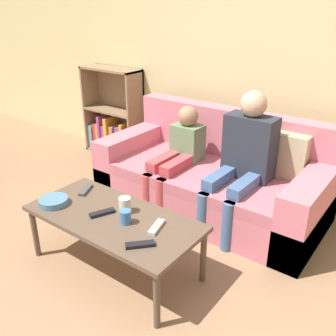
% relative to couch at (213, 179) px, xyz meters
% --- Properties ---
extents(ground_plane, '(22.00, 22.00, 0.00)m').
position_rel_couch_xyz_m(ground_plane, '(0.10, -1.73, -0.27)').
color(ground_plane, '#997251').
extents(wall_back, '(12.00, 0.06, 2.60)m').
position_rel_couch_xyz_m(wall_back, '(0.10, 0.61, 1.03)').
color(wall_back, beige).
rests_on(wall_back, ground_plane).
extents(couch, '(1.94, 0.92, 0.83)m').
position_rel_couch_xyz_m(couch, '(0.00, 0.00, 0.00)').
color(couch, '#D1707F').
rests_on(couch, ground_plane).
extents(bookshelf, '(0.74, 0.28, 1.02)m').
position_rel_couch_xyz_m(bookshelf, '(-1.63, 0.46, 0.10)').
color(bookshelf, '#8E7051').
rests_on(bookshelf, ground_plane).
extents(coffee_table, '(1.19, 0.57, 0.41)m').
position_rel_couch_xyz_m(coffee_table, '(-0.10, -1.14, 0.10)').
color(coffee_table, brown).
rests_on(coffee_table, ground_plane).
extents(person_adult, '(0.40, 0.64, 1.10)m').
position_rel_couch_xyz_m(person_adult, '(0.32, -0.09, 0.35)').
color(person_adult, '#476693').
rests_on(person_adult, ground_plane).
extents(person_child, '(0.26, 0.63, 0.88)m').
position_rel_couch_xyz_m(person_child, '(-0.28, -0.13, 0.23)').
color(person_child, '#C6474C').
rests_on(person_child, ground_plane).
extents(cup_near, '(0.08, 0.08, 0.11)m').
position_rel_couch_xyz_m(cup_near, '(-0.07, -1.05, 0.20)').
color(cup_near, silver).
rests_on(cup_near, coffee_table).
extents(cup_far, '(0.07, 0.07, 0.09)m').
position_rel_couch_xyz_m(cup_far, '(0.03, -1.15, 0.19)').
color(cup_far, '#3D70B2').
rests_on(cup_far, coffee_table).
extents(tv_remote_0, '(0.09, 0.18, 0.02)m').
position_rel_couch_xyz_m(tv_remote_0, '(0.22, -1.08, 0.15)').
color(tv_remote_0, '#B7B7BC').
rests_on(tv_remote_0, coffee_table).
extents(tv_remote_1, '(0.12, 0.17, 0.02)m').
position_rel_couch_xyz_m(tv_remote_1, '(-0.51, -1.01, 0.15)').
color(tv_remote_1, '#47474C').
rests_on(tv_remote_1, coffee_table).
extents(tv_remote_2, '(0.11, 0.17, 0.02)m').
position_rel_couch_xyz_m(tv_remote_2, '(-0.17, -1.16, 0.15)').
color(tv_remote_2, black).
rests_on(tv_remote_2, coffee_table).
extents(tv_remote_3, '(0.15, 0.16, 0.02)m').
position_rel_couch_xyz_m(tv_remote_3, '(0.26, -1.28, 0.15)').
color(tv_remote_3, black).
rests_on(tv_remote_3, coffee_table).
extents(snack_bowl, '(0.20, 0.20, 0.05)m').
position_rel_couch_xyz_m(snack_bowl, '(-0.54, -1.27, 0.16)').
color(snack_bowl, teal).
rests_on(snack_bowl, coffee_table).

